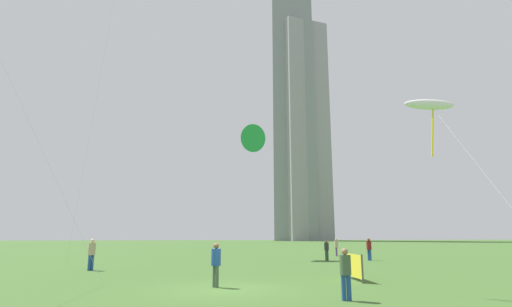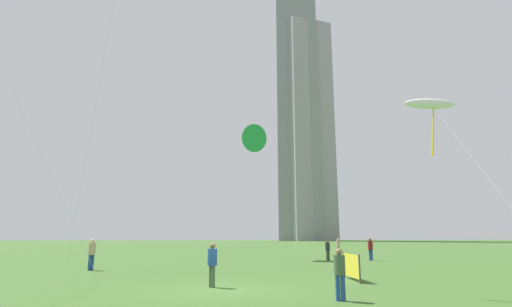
{
  "view_description": "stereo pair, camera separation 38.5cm",
  "coord_description": "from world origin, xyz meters",
  "px_view_note": "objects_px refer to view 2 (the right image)",
  "views": [
    {
      "loc": [
        -1.01,
        -16.28,
        2.11
      ],
      "look_at": [
        2.83,
        11.27,
        7.87
      ],
      "focal_mm": 27.52,
      "sensor_mm": 36.0,
      "label": 1
    },
    {
      "loc": [
        -0.62,
        -16.34,
        2.11
      ],
      "look_at": [
        2.83,
        11.27,
        7.87
      ],
      "focal_mm": 27.52,
      "sensor_mm": 36.0,
      "label": 2
    }
  ],
  "objects_px": {
    "kite_flying_0": "(431,104)",
    "person_standing_4": "(212,261)",
    "person_standing_2": "(328,248)",
    "distant_highrise_0": "(299,107)",
    "person_standing_5": "(338,246)",
    "kite_flying_4": "(250,139)",
    "person_standing_1": "(370,248)",
    "distant_highrise_1": "(306,128)",
    "person_standing_3": "(340,270)",
    "person_standing_0": "(92,252)",
    "event_banner": "(351,266)"
  },
  "relations": [
    {
      "from": "distant_highrise_0",
      "to": "kite_flying_0",
      "type": "bearing_deg",
      "value": -82.82
    },
    {
      "from": "person_standing_2",
      "to": "kite_flying_0",
      "type": "relative_size",
      "value": 0.15
    },
    {
      "from": "person_standing_3",
      "to": "person_standing_4",
      "type": "distance_m",
      "value": 5.66
    },
    {
      "from": "person_standing_3",
      "to": "kite_flying_0",
      "type": "relative_size",
      "value": 0.15
    },
    {
      "from": "person_standing_2",
      "to": "person_standing_3",
      "type": "distance_m",
      "value": 20.42
    },
    {
      "from": "person_standing_1",
      "to": "person_standing_4",
      "type": "bearing_deg",
      "value": -71.65
    },
    {
      "from": "person_standing_5",
      "to": "distant_highrise_0",
      "type": "relative_size",
      "value": 0.02
    },
    {
      "from": "person_standing_2",
      "to": "kite_flying_0",
      "type": "distance_m",
      "value": 14.14
    },
    {
      "from": "person_standing_2",
      "to": "person_standing_4",
      "type": "height_order",
      "value": "person_standing_4"
    },
    {
      "from": "person_standing_2",
      "to": "distant_highrise_0",
      "type": "height_order",
      "value": "distant_highrise_0"
    },
    {
      "from": "person_standing_1",
      "to": "event_banner",
      "type": "bearing_deg",
      "value": -56.97
    },
    {
      "from": "person_standing_3",
      "to": "distant_highrise_0",
      "type": "bearing_deg",
      "value": -87.29
    },
    {
      "from": "person_standing_1",
      "to": "kite_flying_4",
      "type": "bearing_deg",
      "value": -144.52
    },
    {
      "from": "person_standing_4",
      "to": "distant_highrise_0",
      "type": "bearing_deg",
      "value": 136.05
    },
    {
      "from": "person_standing_5",
      "to": "distant_highrise_1",
      "type": "distance_m",
      "value": 110.53
    },
    {
      "from": "person_standing_3",
      "to": "kite_flying_0",
      "type": "xyz_separation_m",
      "value": [
        10.29,
        10.37,
        9.68
      ]
    },
    {
      "from": "person_standing_4",
      "to": "person_standing_2",
      "type": "bearing_deg",
      "value": 119.41
    },
    {
      "from": "kite_flying_0",
      "to": "event_banner",
      "type": "relative_size",
      "value": 4.32
    },
    {
      "from": "person_standing_4",
      "to": "person_standing_1",
      "type": "bearing_deg",
      "value": 110.22
    },
    {
      "from": "person_standing_5",
      "to": "distant_highrise_1",
      "type": "bearing_deg",
      "value": 0.32
    },
    {
      "from": "person_standing_5",
      "to": "kite_flying_4",
      "type": "relative_size",
      "value": 0.14
    },
    {
      "from": "person_standing_5",
      "to": "distant_highrise_0",
      "type": "xyz_separation_m",
      "value": [
        20.98,
        101.38,
        49.24
      ]
    },
    {
      "from": "kite_flying_0",
      "to": "person_standing_4",
      "type": "bearing_deg",
      "value": -155.76
    },
    {
      "from": "person_standing_3",
      "to": "kite_flying_4",
      "type": "relative_size",
      "value": 0.13
    },
    {
      "from": "kite_flying_0",
      "to": "person_standing_1",
      "type": "bearing_deg",
      "value": 96.85
    },
    {
      "from": "distant_highrise_1",
      "to": "person_standing_0",
      "type": "bearing_deg",
      "value": -123.69
    },
    {
      "from": "person_standing_3",
      "to": "person_standing_5",
      "type": "bearing_deg",
      "value": -92.79
    },
    {
      "from": "kite_flying_4",
      "to": "distant_highrise_0",
      "type": "bearing_deg",
      "value": 73.8
    },
    {
      "from": "kite_flying_4",
      "to": "distant_highrise_1",
      "type": "xyz_separation_m",
      "value": [
        32.53,
        102.74,
        30.17
      ]
    },
    {
      "from": "kite_flying_0",
      "to": "event_banner",
      "type": "distance_m",
      "value": 13.55
    },
    {
      "from": "person_standing_3",
      "to": "kite_flying_4",
      "type": "distance_m",
      "value": 25.59
    },
    {
      "from": "person_standing_2",
      "to": "distant_highrise_1",
      "type": "distance_m",
      "value": 117.0
    },
    {
      "from": "person_standing_4",
      "to": "distant_highrise_0",
      "type": "xyz_separation_m",
      "value": [
        33.86,
        123.46,
        49.23
      ]
    },
    {
      "from": "person_standing_1",
      "to": "person_standing_3",
      "type": "relative_size",
      "value": 1.09
    },
    {
      "from": "person_standing_4",
      "to": "kite_flying_0",
      "type": "xyz_separation_m",
      "value": [
        14.4,
        6.49,
        9.62
      ]
    },
    {
      "from": "person_standing_0",
      "to": "distant_highrise_0",
      "type": "bearing_deg",
      "value": -156.51
    },
    {
      "from": "person_standing_2",
      "to": "distant_highrise_1",
      "type": "relative_size",
      "value": 0.02
    },
    {
      "from": "person_standing_2",
      "to": "distant_highrise_0",
      "type": "xyz_separation_m",
      "value": [
        24.04,
        107.74,
        49.27
      ]
    },
    {
      "from": "distant_highrise_1",
      "to": "event_banner",
      "type": "bearing_deg",
      "value": -116.59
    },
    {
      "from": "person_standing_0",
      "to": "person_standing_5",
      "type": "bearing_deg",
      "value": 166.85
    },
    {
      "from": "distant_highrise_0",
      "to": "event_banner",
      "type": "distance_m",
      "value": 134.27
    },
    {
      "from": "person_standing_1",
      "to": "person_standing_3",
      "type": "xyz_separation_m",
      "value": [
        -9.23,
        -19.15,
        -0.09
      ]
    },
    {
      "from": "person_standing_3",
      "to": "person_standing_4",
      "type": "height_order",
      "value": "person_standing_4"
    },
    {
      "from": "person_standing_2",
      "to": "kite_flying_4",
      "type": "xyz_separation_m",
      "value": [
        -6.14,
        3.86,
        10.2
      ]
    },
    {
      "from": "person_standing_0",
      "to": "person_standing_3",
      "type": "bearing_deg",
      "value": 84.91
    },
    {
      "from": "person_standing_2",
      "to": "person_standing_5",
      "type": "height_order",
      "value": "person_standing_5"
    },
    {
      "from": "person_standing_5",
      "to": "distant_highrise_0",
      "type": "bearing_deg",
      "value": 1.73
    },
    {
      "from": "distant_highrise_1",
      "to": "event_banner",
      "type": "relative_size",
      "value": 31.77
    },
    {
      "from": "person_standing_1",
      "to": "kite_flying_4",
      "type": "height_order",
      "value": "kite_flying_4"
    },
    {
      "from": "person_standing_4",
      "to": "person_standing_5",
      "type": "distance_m",
      "value": 25.57
    }
  ]
}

